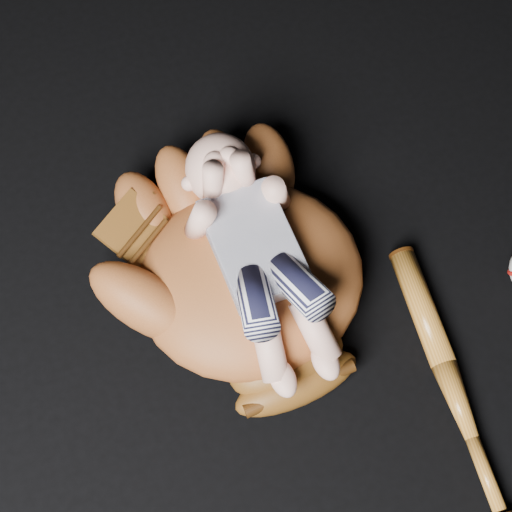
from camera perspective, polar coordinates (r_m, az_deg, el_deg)
name	(u,v)px	position (r m, az deg, el deg)	size (l,w,h in m)	color
baseball_glove	(250,274)	(1.17, -0.41, -1.32)	(0.43, 0.49, 0.15)	brown
newborn_baby	(262,261)	(1.11, 0.45, -0.37)	(0.18, 0.40, 0.16)	#EAAC97
baseball_bat	(450,380)	(1.21, 13.90, -8.73)	(0.04, 0.42, 0.04)	#A76620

